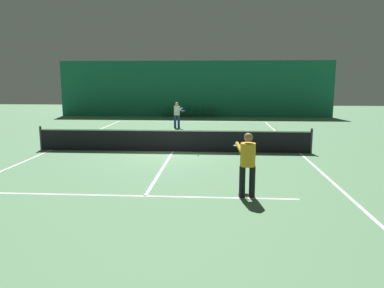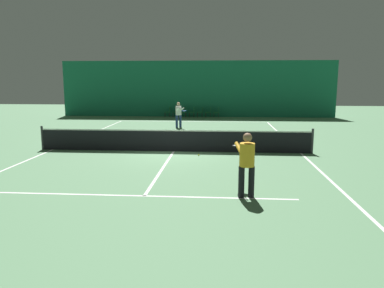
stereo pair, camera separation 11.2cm
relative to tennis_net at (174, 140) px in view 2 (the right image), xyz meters
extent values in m
plane|color=#56845B|center=(0.00, 0.00, -0.51)|extent=(60.00, 60.00, 0.00)
cube|color=#196B4C|center=(0.00, 15.66, 1.83)|extent=(23.00, 0.12, 4.67)
cube|color=white|center=(0.00, 11.90, -0.51)|extent=(11.00, 0.10, 0.00)
cube|color=white|center=(0.00, 6.40, -0.51)|extent=(8.25, 0.10, 0.00)
cube|color=white|center=(0.00, -6.40, -0.51)|extent=(8.25, 0.10, 0.00)
cube|color=white|center=(-5.50, 0.00, -0.51)|extent=(0.10, 23.80, 0.00)
cube|color=white|center=(5.50, 0.00, -0.51)|extent=(0.10, 23.80, 0.00)
cube|color=white|center=(0.00, 0.00, -0.51)|extent=(0.10, 12.80, 0.00)
cube|color=black|center=(0.00, 0.00, -0.04)|extent=(11.90, 0.02, 0.95)
cube|color=white|center=(0.00, 0.00, 0.41)|extent=(11.90, 0.02, 0.05)
cylinder|color=#333338|center=(-5.95, 0.00, 0.02)|extent=(0.10, 0.10, 1.07)
cylinder|color=#333338|center=(5.95, 0.00, 0.02)|extent=(0.10, 0.10, 1.07)
cylinder|color=black|center=(2.61, -6.33, -0.08)|extent=(0.19, 0.19, 0.86)
cylinder|color=black|center=(2.88, -6.28, -0.08)|extent=(0.19, 0.19, 0.86)
cylinder|color=gold|center=(2.75, -6.30, 0.66)|extent=(0.47, 0.47, 0.62)
sphere|color=#936B4C|center=(2.75, -6.30, 1.12)|extent=(0.24, 0.24, 0.24)
cylinder|color=gold|center=(2.53, -6.06, 0.80)|extent=(0.21, 0.60, 0.25)
cylinder|color=gold|center=(2.85, -6.00, 0.80)|extent=(0.21, 0.60, 0.25)
cylinder|color=black|center=(2.61, -5.60, 0.72)|extent=(0.09, 0.31, 0.03)
torus|color=black|center=(2.55, -5.30, 0.72)|extent=(0.39, 0.39, 0.03)
cylinder|color=silver|center=(2.55, -5.30, 0.72)|extent=(0.32, 0.32, 0.00)
cylinder|color=navy|center=(-0.61, 8.39, -0.10)|extent=(0.21, 0.21, 0.81)
cylinder|color=navy|center=(-0.84, 8.27, -0.10)|extent=(0.21, 0.21, 0.81)
cylinder|color=white|center=(-0.72, 8.33, 0.60)|extent=(0.51, 0.51, 0.59)
sphere|color=#DBAD89|center=(-0.72, 8.33, 1.04)|extent=(0.23, 0.23, 0.23)
cylinder|color=white|center=(-0.46, 8.16, 0.73)|extent=(0.34, 0.54, 0.24)
cylinder|color=white|center=(-0.73, 8.02, 0.73)|extent=(0.34, 0.54, 0.24)
cylinder|color=black|center=(-0.40, 7.72, 0.66)|extent=(0.17, 0.28, 0.03)
torus|color=#1951B2|center=(-0.26, 7.45, 0.66)|extent=(0.45, 0.45, 0.03)
cylinder|color=silver|center=(-0.26, 7.45, 0.66)|extent=(0.37, 0.37, 0.00)
cylinder|color=#2D2D2D|center=(-2.63, 15.30, -0.32)|extent=(0.03, 0.03, 0.39)
cylinder|color=#2D2D2D|center=(-2.63, 14.92, -0.32)|extent=(0.03, 0.03, 0.39)
cylinder|color=#2D2D2D|center=(-2.25, 15.30, -0.32)|extent=(0.03, 0.03, 0.39)
cylinder|color=#2D2D2D|center=(-2.25, 14.92, -0.32)|extent=(0.03, 0.03, 0.39)
cube|color=#196B38|center=(-2.44, 15.11, -0.10)|extent=(0.44, 0.44, 0.05)
cube|color=#196B38|center=(-2.24, 15.11, 0.13)|extent=(0.04, 0.44, 0.40)
cylinder|color=#2D2D2D|center=(-1.94, 15.30, -0.32)|extent=(0.03, 0.03, 0.39)
cylinder|color=#2D2D2D|center=(-1.94, 14.92, -0.32)|extent=(0.03, 0.03, 0.39)
cylinder|color=#2D2D2D|center=(-1.56, 15.30, -0.32)|extent=(0.03, 0.03, 0.39)
cylinder|color=#2D2D2D|center=(-1.56, 14.92, -0.32)|extent=(0.03, 0.03, 0.39)
cube|color=#196B38|center=(-1.75, 15.11, -0.10)|extent=(0.44, 0.44, 0.05)
cube|color=#196B38|center=(-1.55, 15.11, 0.13)|extent=(0.04, 0.44, 0.40)
cylinder|color=#2D2D2D|center=(-1.26, 15.30, -0.32)|extent=(0.03, 0.03, 0.39)
cylinder|color=#2D2D2D|center=(-1.26, 14.92, -0.32)|extent=(0.03, 0.03, 0.39)
cylinder|color=#2D2D2D|center=(-0.88, 15.30, -0.32)|extent=(0.03, 0.03, 0.39)
cylinder|color=#2D2D2D|center=(-0.88, 14.92, -0.32)|extent=(0.03, 0.03, 0.39)
cube|color=#196B38|center=(-1.07, 15.11, -0.10)|extent=(0.44, 0.44, 0.05)
cube|color=#196B38|center=(-0.87, 15.11, 0.13)|extent=(0.04, 0.44, 0.40)
cylinder|color=#2D2D2D|center=(-0.57, 15.30, -0.32)|extent=(0.03, 0.03, 0.39)
cylinder|color=#2D2D2D|center=(-0.57, 14.92, -0.32)|extent=(0.03, 0.03, 0.39)
cylinder|color=#2D2D2D|center=(-0.19, 15.30, -0.32)|extent=(0.03, 0.03, 0.39)
cylinder|color=#2D2D2D|center=(-0.19, 14.92, -0.32)|extent=(0.03, 0.03, 0.39)
cube|color=#196B38|center=(-0.38, 15.11, -0.10)|extent=(0.44, 0.44, 0.05)
cube|color=#196B38|center=(-0.18, 15.11, 0.13)|extent=(0.04, 0.44, 0.40)
cylinder|color=#2D2D2D|center=(0.11, 15.30, -0.32)|extent=(0.03, 0.03, 0.39)
cylinder|color=#2D2D2D|center=(0.11, 14.92, -0.32)|extent=(0.03, 0.03, 0.39)
cylinder|color=#2D2D2D|center=(0.49, 15.30, -0.32)|extent=(0.03, 0.03, 0.39)
cylinder|color=#2D2D2D|center=(0.49, 14.92, -0.32)|extent=(0.03, 0.03, 0.39)
cube|color=#196B38|center=(0.30, 15.11, -0.10)|extent=(0.44, 0.44, 0.05)
cube|color=#196B38|center=(0.50, 15.11, 0.13)|extent=(0.04, 0.44, 0.40)
cylinder|color=#2D2D2D|center=(0.80, 15.30, -0.32)|extent=(0.03, 0.03, 0.39)
cylinder|color=#2D2D2D|center=(0.80, 14.92, -0.32)|extent=(0.03, 0.03, 0.39)
cylinder|color=#2D2D2D|center=(1.18, 15.30, -0.32)|extent=(0.03, 0.03, 0.39)
cylinder|color=#2D2D2D|center=(1.18, 14.92, -0.32)|extent=(0.03, 0.03, 0.39)
cube|color=#196B38|center=(0.99, 15.11, -0.10)|extent=(0.44, 0.44, 0.05)
cube|color=#196B38|center=(1.19, 15.11, 0.13)|extent=(0.04, 0.44, 0.40)
cylinder|color=#2D2D2D|center=(1.48, 15.30, -0.32)|extent=(0.03, 0.03, 0.39)
cylinder|color=#2D2D2D|center=(1.48, 14.92, -0.32)|extent=(0.03, 0.03, 0.39)
cylinder|color=#2D2D2D|center=(1.86, 15.30, -0.32)|extent=(0.03, 0.03, 0.39)
cylinder|color=#2D2D2D|center=(1.86, 14.92, -0.32)|extent=(0.03, 0.03, 0.39)
cube|color=#196B38|center=(1.67, 15.11, -0.10)|extent=(0.44, 0.44, 0.05)
cube|color=#196B38|center=(1.87, 15.11, 0.13)|extent=(0.04, 0.44, 0.40)
sphere|color=#D1DB33|center=(1.15, -0.86, -0.48)|extent=(0.07, 0.07, 0.07)
camera|label=1|loc=(1.93, -16.05, 2.61)|focal=35.00mm
camera|label=2|loc=(2.04, -16.04, 2.61)|focal=35.00mm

